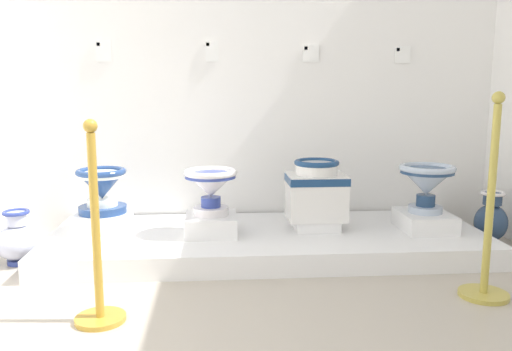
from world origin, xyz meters
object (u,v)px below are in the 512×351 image
object	(u,v)px
decorative_vase_companion	(491,220)
plinth_block_tall_cobalt	(424,221)
stanchion_post_near_left	(97,261)
plinth_block_pale_glazed	(103,222)
plinth_block_slender_white	(211,224)
antique_toilet_slender_white	(211,185)
stanchion_post_near_right	(488,237)
plinth_block_broad_patterned	(315,223)
antique_toilet_pale_glazed	(102,187)
info_placard_first	(103,51)
decorative_vase_spare	(18,240)
info_placard_fourth	(403,55)
info_placard_third	(311,53)
info_placard_second	(212,51)
antique_toilet_broad_patterned	(316,189)
antique_toilet_tall_cobalt	(427,181)

from	to	relation	value
decorative_vase_companion	plinth_block_tall_cobalt	bearing A→B (deg)	-172.47
plinth_block_tall_cobalt	stanchion_post_near_left	xyz separation A→B (m)	(-1.96, -0.97, 0.10)
decorative_vase_companion	plinth_block_pale_glazed	bearing A→B (deg)	178.55
plinth_block_slender_white	antique_toilet_slender_white	distance (m)	0.27
stanchion_post_near_right	plinth_block_broad_patterned	bearing A→B (deg)	128.77
plinth_block_tall_cobalt	antique_toilet_pale_glazed	bearing A→B (deg)	176.44
plinth_block_tall_cobalt	info_placard_first	world-z (taller)	info_placard_first
decorative_vase_spare	stanchion_post_near_left	size ratio (longest dim) A/B	0.36
plinth_block_pale_glazed	info_placard_first	bearing A→B (deg)	94.90
info_placard_first	info_placard_fourth	size ratio (longest dim) A/B	1.21
stanchion_post_near_left	decorative_vase_spare	bearing A→B (deg)	128.25
info_placard_fourth	info_placard_third	bearing A→B (deg)	180.00
plinth_block_tall_cobalt	stanchion_post_near_left	size ratio (longest dim) A/B	0.42
plinth_block_pale_glazed	info_placard_first	distance (m)	1.24
plinth_block_slender_white	info_placard_second	size ratio (longest dim) A/B	2.22
stanchion_post_near_left	info_placard_fourth	bearing A→B (deg)	38.09
antique_toilet_broad_patterned	stanchion_post_near_left	xyz separation A→B (m)	(-1.23, -1.05, -0.12)
plinth_block_broad_patterned	info_placard_first	bearing A→B (deg)	161.56
plinth_block_broad_patterned	stanchion_post_near_left	size ratio (longest dim) A/B	0.31
plinth_block_pale_glazed	antique_toilet_broad_patterned	world-z (taller)	antique_toilet_broad_patterned
plinth_block_tall_cobalt	stanchion_post_near_right	size ratio (longest dim) A/B	0.37
plinth_block_tall_cobalt	info_placard_third	distance (m)	1.46
antique_toilet_broad_patterned	info_placard_first	bearing A→B (deg)	161.56
info_placard_third	antique_toilet_tall_cobalt	bearing A→B (deg)	-39.56
antique_toilet_pale_glazed	info_placard_third	distance (m)	1.79
info_placard_first	decorative_vase_companion	size ratio (longest dim) A/B	0.41
decorative_vase_spare	plinth_block_broad_patterned	bearing A→B (deg)	5.22
plinth_block_broad_patterned	antique_toilet_tall_cobalt	distance (m)	0.80
plinth_block_broad_patterned	stanchion_post_near_right	distance (m)	1.17
antique_toilet_pale_glazed	info_placard_second	distance (m)	1.26
antique_toilet_pale_glazed	info_placard_third	world-z (taller)	info_placard_third
antique_toilet_pale_glazed	stanchion_post_near_right	bearing A→B (deg)	-23.86
antique_toilet_pale_glazed	decorative_vase_companion	xyz separation A→B (m)	(2.68, -0.07, -0.27)
plinth_block_tall_cobalt	antique_toilet_tall_cobalt	bearing A→B (deg)	0.00
stanchion_post_near_left	plinth_block_tall_cobalt	bearing A→B (deg)	26.19
antique_toilet_broad_patterned	info_placard_second	world-z (taller)	info_placard_second
antique_toilet_tall_cobalt	info_placard_fourth	size ratio (longest dim) A/B	2.89
info_placard_first	antique_toilet_broad_patterned	bearing A→B (deg)	-18.44
antique_toilet_slender_white	plinth_block_slender_white	bearing A→B (deg)	116.57
plinth_block_tall_cobalt	info_placard_second	size ratio (longest dim) A/B	2.56
plinth_block_pale_glazed	info_placard_second	world-z (taller)	info_placard_second
info_placard_second	decorative_vase_spare	distance (m)	1.85
plinth_block_pale_glazed	plinth_block_tall_cobalt	xyz separation A→B (m)	(2.17, -0.14, -0.00)
plinth_block_pale_glazed	info_placard_fourth	world-z (taller)	info_placard_fourth
plinth_block_broad_patterned	decorative_vase_spare	bearing A→B (deg)	-174.78
antique_toilet_slender_white	stanchion_post_near_right	size ratio (longest dim) A/B	0.33
plinth_block_pale_glazed	antique_toilet_tall_cobalt	bearing A→B (deg)	-3.56
plinth_block_tall_cobalt	plinth_block_broad_patterned	bearing A→B (deg)	173.51
info_placard_second	stanchion_post_near_left	size ratio (longest dim) A/B	0.16
antique_toilet_tall_cobalt	decorative_vase_companion	bearing A→B (deg)	7.53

